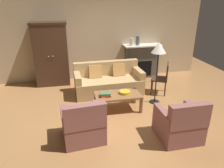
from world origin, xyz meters
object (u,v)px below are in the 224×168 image
object	(u,v)px
coffee_table	(118,96)
fruit_bowl	(125,92)
armchair_near_left	(83,125)
mantel_vase_slate	(138,41)
fireplace	(142,61)
armoire	(51,54)
armchair_near_right	(180,124)
mantel_vase_cream	(132,42)
side_chair_wooden	(163,76)
book_stack	(106,95)
couch	(108,82)
floor_lamp	(159,51)

from	to	relation	value
coffee_table	fruit_bowl	size ratio (longest dim) A/B	4.09
armchair_near_left	mantel_vase_slate	bearing A→B (deg)	56.73
coffee_table	fruit_bowl	world-z (taller)	fruit_bowl
coffee_table	fireplace	bearing A→B (deg)	58.22
armoire	mantel_vase_slate	distance (m)	2.79
mantel_vase_slate	armchair_near_right	bearing A→B (deg)	-94.20
armoire	mantel_vase_cream	bearing A→B (deg)	1.34
fireplace	mantel_vase_slate	size ratio (longest dim) A/B	4.28
side_chair_wooden	armchair_near_left	bearing A→B (deg)	-144.18
fireplace	armchair_near_right	bearing A→B (deg)	-97.07
side_chair_wooden	armoire	bearing A→B (deg)	155.70
fireplace	book_stack	xyz separation A→B (m)	(-1.65, -2.23, -0.10)
fireplace	armchair_near_left	world-z (taller)	fireplace
fruit_bowl	mantel_vase_cream	size ratio (longest dim) A/B	1.16
fireplace	book_stack	size ratio (longest dim) A/B	4.77
couch	coffee_table	bearing A→B (deg)	-88.64
coffee_table	mantel_vase_cream	size ratio (longest dim) A/B	4.73
couch	floor_lamp	world-z (taller)	floor_lamp
mantel_vase_cream	armchair_near_right	xyz separation A→B (m)	(-0.06, -3.52, -0.92)
mantel_vase_cream	armchair_near_left	bearing A→B (deg)	-120.67
mantel_vase_slate	armchair_near_left	size ratio (longest dim) A/B	0.33
mantel_vase_slate	armchair_near_left	bearing A→B (deg)	-123.27
armoire	armchair_near_left	size ratio (longest dim) A/B	2.19
coffee_table	armchair_near_right	size ratio (longest dim) A/B	1.25
side_chair_wooden	floor_lamp	size ratio (longest dim) A/B	0.56
book_stack	floor_lamp	size ratio (longest dim) A/B	0.17
armoire	floor_lamp	size ratio (longest dim) A/B	1.21
mantel_vase_slate	floor_lamp	bearing A→B (deg)	-93.36
mantel_vase_cream	mantel_vase_slate	xyz separation A→B (m)	(0.20, 0.00, 0.03)
mantel_vase_cream	armchair_near_left	distance (m)	3.79
armchair_near_left	couch	bearing A→B (deg)	67.07
coffee_table	book_stack	world-z (taller)	book_stack
fruit_bowl	armchair_near_right	xyz separation A→B (m)	(0.73, -1.38, -0.14)
armoire	couch	size ratio (longest dim) A/B	0.99
armoire	mantel_vase_cream	world-z (taller)	armoire
fruit_bowl	mantel_vase_cream	bearing A→B (deg)	69.83
fireplace	armoire	size ratio (longest dim) A/B	0.65
fireplace	mantel_vase_cream	size ratio (longest dim) A/B	5.42
couch	armchair_near_left	bearing A→B (deg)	-112.93
fruit_bowl	mantel_vase_slate	distance (m)	2.49
couch	armchair_near_right	world-z (taller)	armchair_near_right
fruit_bowl	side_chair_wooden	distance (m)	1.46
armchair_near_right	mantel_vase_cream	bearing A→B (deg)	89.04
side_chair_wooden	floor_lamp	distance (m)	1.09
mantel_vase_cream	mantel_vase_slate	bearing A→B (deg)	0.00
coffee_table	side_chair_wooden	bearing A→B (deg)	25.58
couch	armchair_near_left	world-z (taller)	armchair_near_left
fireplace	coffee_table	xyz separation A→B (m)	(-1.34, -2.17, -0.20)
fruit_bowl	side_chair_wooden	bearing A→B (deg)	28.28
book_stack	side_chair_wooden	xyz separation A→B (m)	(1.77, 0.76, 0.05)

